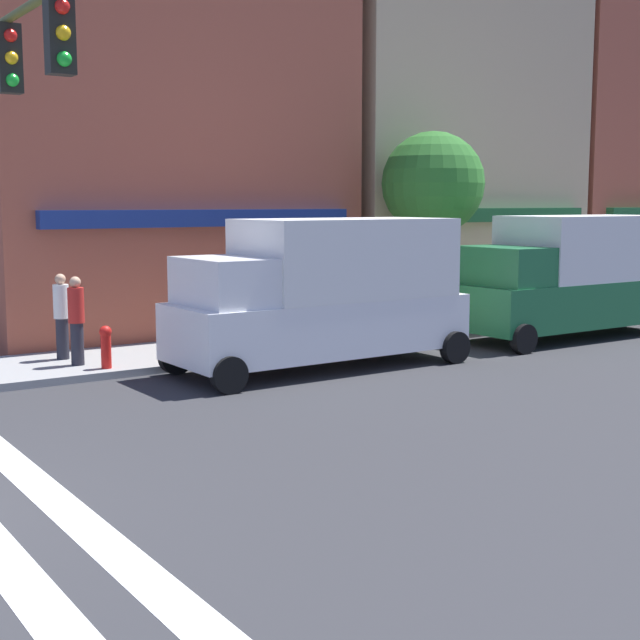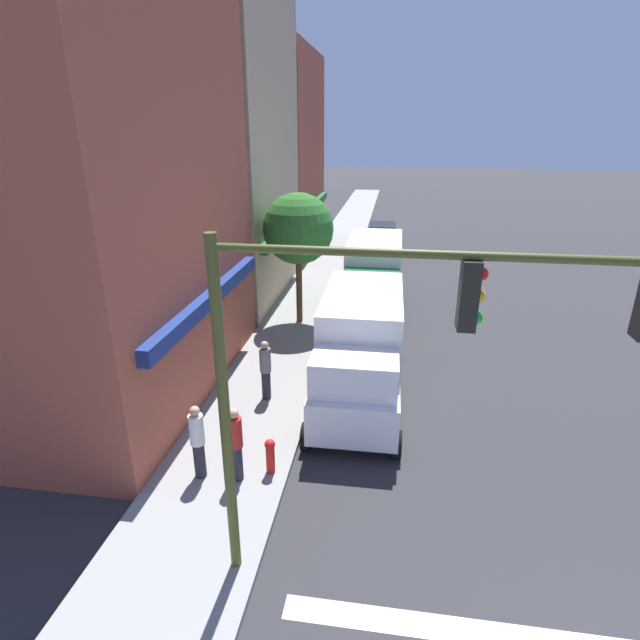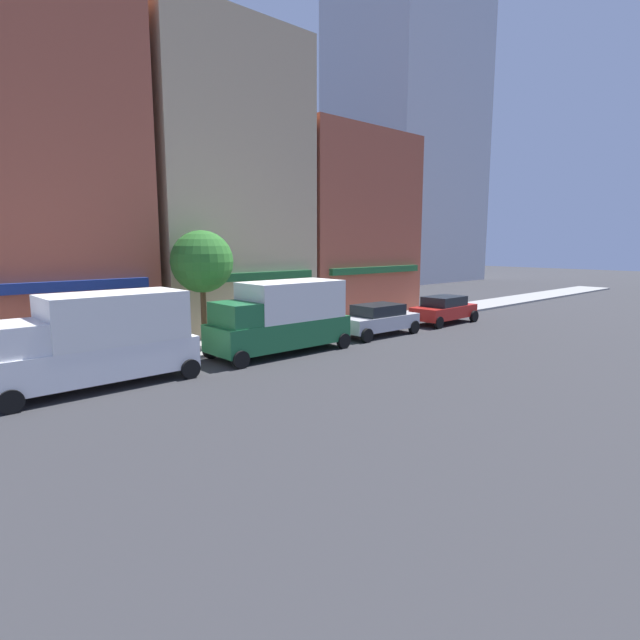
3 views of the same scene
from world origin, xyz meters
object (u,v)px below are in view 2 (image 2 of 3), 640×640
at_px(pedestrian_white_shirt, 198,441).
at_px(fire_hydrant, 270,454).
at_px(pedestrian_grey_coat, 266,369).
at_px(box_truck_green, 374,275).
at_px(box_truck_white, 361,346).
at_px(street_tree, 298,229).
at_px(sedan_red, 382,236).
at_px(pedestrian_red_jacket, 236,443).
at_px(sedan_silver, 379,257).
at_px(traffic_signal, 382,351).

bearing_deg(pedestrian_white_shirt, fire_hydrant, -135.44).
xyz_separation_m(pedestrian_grey_coat, fire_hydrant, (-3.18, -0.90, -0.46)).
distance_m(box_truck_green, pedestrian_white_shirt, 12.23).
distance_m(box_truck_white, box_truck_green, 7.45).
relative_size(fire_hydrant, street_tree, 0.17).
height_order(box_truck_white, box_truck_green, same).
bearing_deg(sedan_red, box_truck_green, 178.55).
relative_size(pedestrian_white_shirt, pedestrian_red_jacket, 1.00).
xyz_separation_m(box_truck_white, street_tree, (5.34, 2.80, 2.25)).
relative_size(box_truck_white, pedestrian_red_jacket, 3.51).
height_order(pedestrian_white_shirt, fire_hydrant, pedestrian_white_shirt).
xyz_separation_m(fire_hydrant, street_tree, (9.31, 1.10, 3.22)).
height_order(box_truck_green, pedestrian_white_shirt, box_truck_green).
bearing_deg(sedan_silver, box_truck_white, -178.33).
bearing_deg(street_tree, traffic_signal, -163.63).
distance_m(traffic_signal, box_truck_white, 7.19).
height_order(sedan_silver, fire_hydrant, sedan_silver).
bearing_deg(pedestrian_grey_coat, box_truck_white, 29.12).
xyz_separation_m(box_truck_white, sedan_red, (19.35, 0.00, -0.75)).
height_order(box_truck_white, fire_hydrant, box_truck_white).
height_order(sedan_silver, pedestrian_grey_coat, pedestrian_grey_coat).
distance_m(sedan_silver, pedestrian_red_jacket, 18.05).
height_order(sedan_silver, sedan_red, same).
height_order(traffic_signal, fire_hydrant, traffic_signal).
height_order(sedan_red, pedestrian_grey_coat, pedestrian_grey_coat).
bearing_deg(traffic_signal, pedestrian_grey_coat, 29.78).
relative_size(box_truck_green, sedan_silver, 1.40).
bearing_deg(sedan_red, sedan_silver, 178.55).
relative_size(traffic_signal, box_truck_white, 1.03).
relative_size(pedestrian_grey_coat, fire_hydrant, 2.10).
bearing_deg(pedestrian_red_jacket, fire_hydrant, -106.74).
bearing_deg(sedan_silver, fire_hydrant, 176.14).
bearing_deg(street_tree, sedan_silver, -18.76).
distance_m(box_truck_white, sedan_silver, 13.60).
bearing_deg(street_tree, sedan_red, -11.30).
distance_m(box_truck_white, sedan_red, 19.36).
bearing_deg(sedan_red, fire_hydrant, 174.38).
xyz_separation_m(traffic_signal, pedestrian_white_shirt, (2.20, 3.90, -3.41)).
bearing_deg(sedan_red, pedestrian_red_jacket, 172.85).
distance_m(traffic_signal, pedestrian_white_shirt, 5.63).
relative_size(box_truck_white, pedestrian_grey_coat, 3.51).
distance_m(box_truck_green, sedan_silver, 6.17).
xyz_separation_m(sedan_silver, street_tree, (-8.24, 2.80, 3.00)).
bearing_deg(sedan_silver, sedan_red, 1.67).
xyz_separation_m(sedan_silver, pedestrian_red_jacket, (-17.90, 2.36, 0.23)).
bearing_deg(box_truck_green, pedestrian_grey_coat, 162.80).
bearing_deg(pedestrian_red_jacket, pedestrian_white_shirt, 47.55).
relative_size(sedan_silver, sedan_red, 1.00).
bearing_deg(traffic_signal, fire_hydrant, 42.94).
bearing_deg(box_truck_white, fire_hydrant, 156.39).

